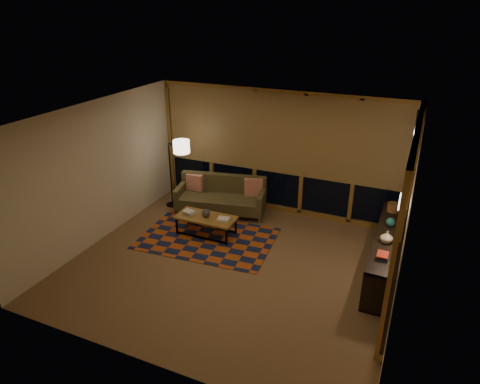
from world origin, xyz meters
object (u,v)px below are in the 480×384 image
at_px(floor_lamp, 170,172).
at_px(bookshelf, 385,251).
at_px(sofa, 221,196).
at_px(coffee_table, 206,226).

bearing_deg(floor_lamp, bookshelf, 2.65).
bearing_deg(sofa, bookshelf, -24.35).
relative_size(sofa, floor_lamp, 1.18).
xyz_separation_m(sofa, floor_lamp, (-1.19, -0.10, 0.42)).
bearing_deg(coffee_table, floor_lamp, 146.13).
distance_m(coffee_table, bookshelf, 3.42).
bearing_deg(sofa, coffee_table, -92.54).
xyz_separation_m(coffee_table, floor_lamp, (-1.36, 0.90, 0.62)).
xyz_separation_m(sofa, bookshelf, (3.58, -0.79, -0.05)).
distance_m(floor_lamp, bookshelf, 4.84).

